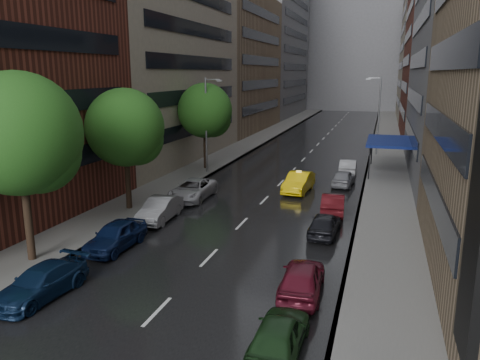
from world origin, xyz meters
TOP-DOWN VIEW (x-y plane):
  - road at (0.00, 50.00)m, footprint 14.00×140.00m
  - sidewalk_left at (-9.00, 50.00)m, footprint 4.00×140.00m
  - sidewalk_right at (9.00, 50.00)m, footprint 4.00×140.00m
  - buildings_left at (-15.00, 58.79)m, footprint 8.00×108.00m
  - buildings_right at (15.00, 56.70)m, footprint 8.05×109.10m
  - building_far at (0.00, 118.00)m, footprint 40.00×14.00m
  - tree_near at (-8.60, 6.84)m, footprint 6.10×6.10m
  - tree_mid at (-8.60, 16.66)m, footprint 5.40×5.40m
  - tree_far at (-8.60, 31.78)m, footprint 5.41×5.41m
  - taxi at (2.05, 25.36)m, footprint 2.07×5.01m
  - parked_cars_left at (-5.40, 13.50)m, footprint 2.59×22.16m
  - parked_cars_right at (5.40, 17.24)m, footprint 2.02×35.39m
  - street_lamp_left at (-7.72, 30.00)m, footprint 1.74×0.22m
  - street_lamp_right at (7.72, 45.00)m, footprint 1.74×0.22m
  - awning at (8.98, 35.00)m, footprint 4.00×8.00m

SIDE VIEW (x-z plane):
  - road at x=0.00m, z-range 0.00..0.01m
  - sidewalk_left at x=-9.00m, z-range 0.00..0.15m
  - sidewalk_right at x=9.00m, z-range 0.00..0.15m
  - parked_cars_right at x=5.40m, z-range -0.04..1.49m
  - parked_cars_left at x=-5.40m, z-range -0.03..1.52m
  - taxi at x=2.05m, z-range 0.00..1.61m
  - awning at x=8.98m, z-range 1.57..4.70m
  - street_lamp_left at x=-7.72m, z-range 0.39..9.39m
  - street_lamp_right at x=7.72m, z-range 0.39..9.39m
  - tree_mid at x=-8.60m, z-range 1.59..10.19m
  - tree_far at x=-8.60m, z-range 1.59..10.22m
  - tree_near at x=-8.60m, z-range 1.80..11.51m
  - buildings_right at x=15.00m, z-range -2.97..33.03m
  - buildings_left at x=-15.00m, z-range -3.01..34.99m
  - building_far at x=0.00m, z-range 0.00..32.00m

